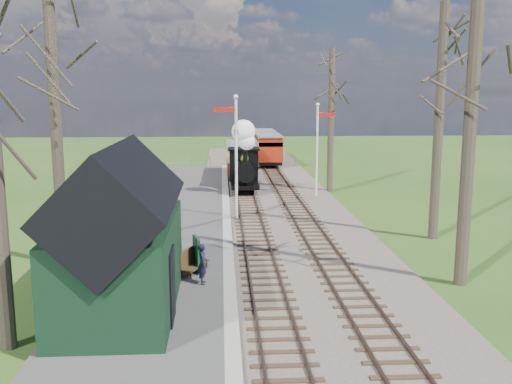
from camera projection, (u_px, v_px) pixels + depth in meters
ground at (287, 379)px, 12.76m from camera, size 140.00×140.00×0.00m
distant_hills at (243, 257)px, 78.94m from camera, size 114.40×48.00×22.02m
ballast_bed at (267, 197)px, 34.46m from camera, size 8.00×60.00×0.10m
track_near at (245, 197)px, 34.37m from camera, size 1.60×60.00×0.15m
track_far at (288, 196)px, 34.53m from camera, size 1.60×60.00×0.15m
platform at (177, 229)px, 26.30m from camera, size 5.00×44.00×0.20m
coping_strip at (227, 228)px, 26.43m from camera, size 0.40×44.00×0.21m
station_shed at (120, 239)px, 16.04m from camera, size 3.25×6.30×4.78m
semaphore_near at (235, 148)px, 27.81m from camera, size 1.22×0.24×6.22m
semaphore_far at (318, 143)px, 34.07m from camera, size 1.22×0.24×5.72m
bare_trees at (293, 122)px, 21.87m from camera, size 15.51×22.39×12.00m
fence_line at (242, 161)px, 48.07m from camera, size 12.60×0.08×1.00m
locomotive at (244, 161)px, 35.74m from camera, size 1.81×4.21×4.52m
coach at (241, 158)px, 41.80m from camera, size 2.11×7.23×2.22m
red_carriage_a at (268, 149)px, 48.82m from camera, size 2.10×5.20×2.21m
red_carriage_b at (264, 143)px, 54.22m from camera, size 2.10×5.20×2.21m
sign_board at (197, 254)px, 19.65m from camera, size 0.30×0.84×1.23m
bench at (192, 261)px, 19.61m from camera, size 0.98×1.55×0.86m
person at (203, 264)px, 18.40m from camera, size 0.34×0.50×1.34m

